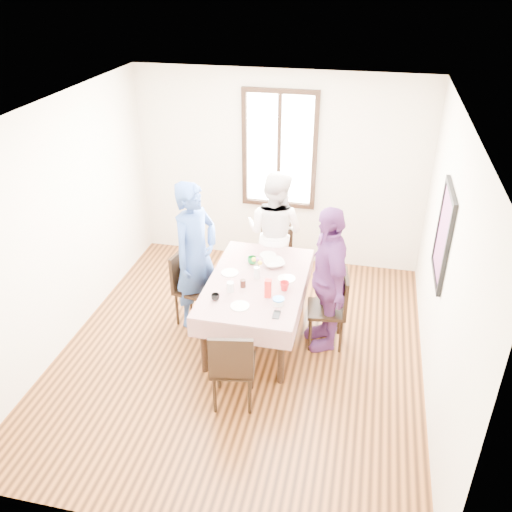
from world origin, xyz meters
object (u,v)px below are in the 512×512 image
object	(u,v)px
person_right	(327,279)
chair_left	(195,288)
chair_far	(275,258)
dining_table	(257,309)
chair_right	(326,309)
chair_near	(233,365)
person_left	(195,256)
person_far	(275,233)

from	to	relation	value
person_right	chair_left	bearing A→B (deg)	-113.14
chair_left	chair_far	distance (m)	1.22
dining_table	chair_right	world-z (taller)	chair_right
chair_near	person_left	world-z (taller)	person_left
chair_right	person_far	size ratio (longest dim) A/B	0.55
dining_table	chair_left	bearing A→B (deg)	169.38
dining_table	person_right	world-z (taller)	person_right
dining_table	person_left	size ratio (longest dim) A/B	0.88
chair_far	person_far	size ratio (longest dim) A/B	0.55
chair_left	chair_near	size ratio (longest dim) A/B	1.00
chair_near	person_far	world-z (taller)	person_far
person_far	chair_right	bearing A→B (deg)	144.82
person_far	person_right	world-z (taller)	person_right
chair_far	chair_near	world-z (taller)	same
person_far	person_right	xyz separation A→B (m)	(0.77, -1.02, 0.03)
dining_table	chair_far	world-z (taller)	chair_far
chair_right	chair_far	size ratio (longest dim) A/B	1.00
chair_near	person_left	size ratio (longest dim) A/B	0.51
dining_table	chair_right	xyz separation A→B (m)	(0.79, 0.05, 0.08)
dining_table	person_right	bearing A→B (deg)	3.67
person_left	person_right	size ratio (longest dim) A/B	1.06
dining_table	chair_near	distance (m)	1.09
chair_far	chair_left	bearing A→B (deg)	47.66
chair_right	person_left	xyz separation A→B (m)	(-1.56, 0.10, 0.45)
chair_left	person_far	xyz separation A→B (m)	(0.79, 0.92, 0.37)
person_right	person_far	bearing A→B (deg)	-162.42
dining_table	person_left	distance (m)	0.94
chair_left	chair_right	distance (m)	1.58
chair_left	chair_far	world-z (taller)	same
chair_left	person_far	distance (m)	1.26
chair_far	person_right	xyz separation A→B (m)	(0.77, -1.03, 0.40)
chair_left	person_right	xyz separation A→B (m)	(1.56, -0.10, 0.40)
dining_table	chair_left	size ratio (longest dim) A/B	1.73
dining_table	chair_near	world-z (taller)	chair_near
person_far	person_right	bearing A→B (deg)	144.07
person_left	person_right	distance (m)	1.54
chair_near	person_right	distance (m)	1.43
chair_right	person_left	distance (m)	1.62
person_left	chair_far	bearing A→B (deg)	-15.95
chair_right	person_right	size ratio (longest dim) A/B	0.53
chair_near	person_far	size ratio (longest dim) A/B	0.55
dining_table	chair_far	size ratio (longest dim) A/B	1.73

